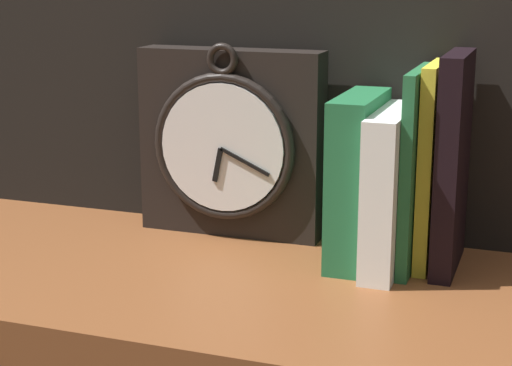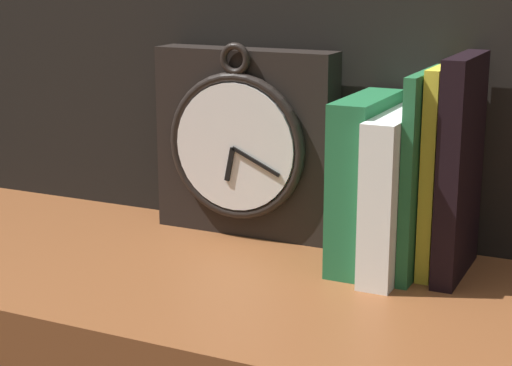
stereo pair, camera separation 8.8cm
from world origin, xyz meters
TOP-DOWN VIEW (x-y plane):
  - clock at (-0.08, 0.14)m, footprint 0.23×0.06m
  - book_slot0_green at (0.08, 0.10)m, footprint 0.04×0.14m
  - book_slot1_white at (0.12, 0.09)m, footprint 0.03×0.16m
  - book_slot2_green at (0.15, 0.10)m, footprint 0.01×0.13m
  - book_slot3_yellow at (0.16, 0.12)m, footprint 0.01×0.11m
  - book_slot4_black at (0.18, 0.11)m, footprint 0.02×0.12m

SIDE VIEW (x-z plane):
  - book_slot1_white at x=0.12m, z-range 0.93..1.10m
  - book_slot0_green at x=0.08m, z-range 0.93..1.11m
  - book_slot2_green at x=0.15m, z-range 0.93..1.14m
  - book_slot3_yellow at x=0.16m, z-range 0.93..1.15m
  - clock at x=-0.08m, z-range 0.92..1.16m
  - book_slot4_black at x=0.18m, z-range 0.93..1.16m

